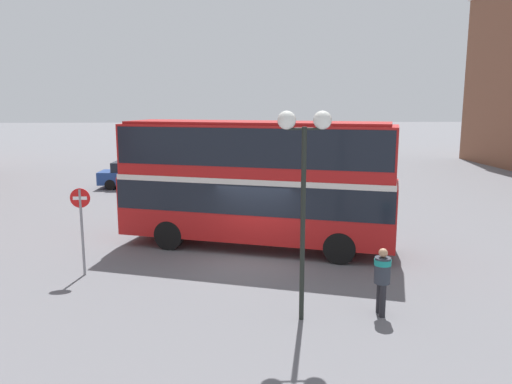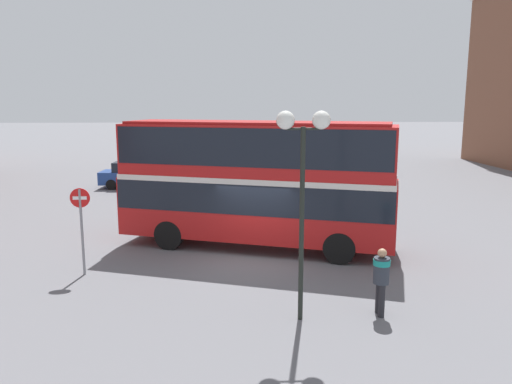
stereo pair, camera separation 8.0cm
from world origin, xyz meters
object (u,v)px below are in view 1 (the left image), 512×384
at_px(double_decker_bus, 256,176).
at_px(no_entry_sign, 81,218).
at_px(street_lamp_twin_globe, 304,151).
at_px(pedestrian_foreground, 382,274).
at_px(parked_car_kerb_near, 134,175).

xyz_separation_m(double_decker_bus, no_entry_sign, (-5.54, -2.72, -0.86)).
bearing_deg(double_decker_bus, street_lamp_twin_globe, -64.37).
xyz_separation_m(double_decker_bus, street_lamp_twin_globe, (0.78, -6.32, 1.52)).
distance_m(double_decker_bus, street_lamp_twin_globe, 6.54).
xyz_separation_m(pedestrian_foreground, no_entry_sign, (-8.38, 3.46, 0.76)).
xyz_separation_m(pedestrian_foreground, parked_car_kerb_near, (-9.80, 19.76, -0.25)).
distance_m(pedestrian_foreground, street_lamp_twin_globe, 3.75).
height_order(pedestrian_foreground, no_entry_sign, no_entry_sign).
height_order(double_decker_bus, no_entry_sign, double_decker_bus).
bearing_deg(double_decker_bus, pedestrian_foreground, -46.74).
height_order(double_decker_bus, parked_car_kerb_near, double_decker_bus).
relative_size(pedestrian_foreground, street_lamp_twin_globe, 0.34).
relative_size(double_decker_bus, street_lamp_twin_globe, 2.00).
bearing_deg(double_decker_bus, no_entry_sign, -135.31).
bearing_deg(pedestrian_foreground, parked_car_kerb_near, -63.56).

